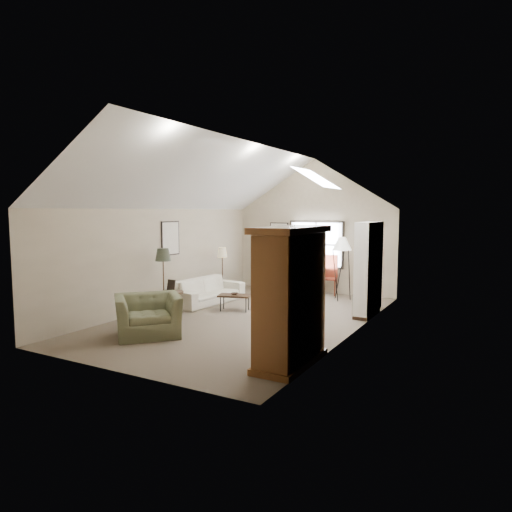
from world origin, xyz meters
The scene contains 18 objects.
room_shell centered at (0.00, 0.00, 3.21)m, with size 5.01×8.01×4.00m.
window centered at (0.10, 3.96, 1.45)m, with size 1.72×0.08×1.42m, color black.
skylight centered at (1.30, 0.90, 3.22)m, with size 0.80×1.20×0.52m, color white, non-canonical shape.
wall_art centered at (-1.88, 1.94, 1.73)m, with size 1.97×3.71×0.88m.
armoire centered at (2.18, -2.40, 1.10)m, with size 0.60×1.50×2.20m, color brown.
tv_alcove centered at (2.34, 1.60, 1.15)m, with size 0.32×1.30×2.10m, color white.
media_console centered at (2.32, 1.60, 0.30)m, with size 0.34×1.18×0.60m, color #382316.
tv_panel centered at (2.32, 1.60, 0.92)m, with size 0.05×0.90×0.55m, color black.
sofa centered at (-1.81, 0.98, 0.33)m, with size 2.27×0.89×0.66m, color beige.
armchair_near centered at (-0.99, -2.20, 0.40)m, with size 1.24×1.08×0.80m, color #5C6446.
armchair_far centered at (-0.63, 3.60, 0.45)m, with size 0.96×0.99×0.90m, color #71714F.
coffee_table centered at (-0.67, 0.52, 0.20)m, with size 0.78×0.43×0.40m, color #392617.
bowl centered at (-0.67, 0.52, 0.42)m, with size 0.19×0.19×0.05m, color #352315.
side_table centered at (-1.71, -0.62, 0.28)m, with size 0.57×0.57×0.57m, color #3A2A17.
side_chair centered at (0.61, 3.70, 0.58)m, with size 0.45×0.45×1.16m, color maroon.
tripod_lamp centered at (1.20, 3.07, 0.89)m, with size 0.51×0.51×1.77m, color white, non-canonical shape.
dark_lamp centered at (-2.11, -0.42, 0.79)m, with size 0.38×0.38×1.58m, color #2A2E20, non-canonical shape.
tan_lamp centered at (-2.11, 2.18, 0.71)m, with size 0.28×0.28×1.42m, color tan, non-canonical shape.
Camera 1 is at (5.15, -8.89, 2.45)m, focal length 32.00 mm.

